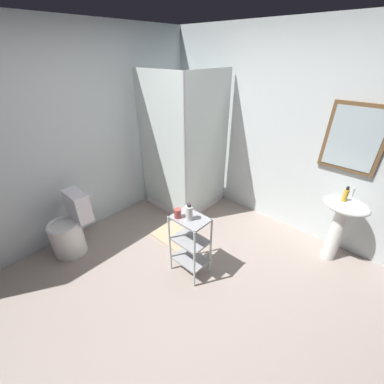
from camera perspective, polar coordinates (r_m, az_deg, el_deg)
The scene contains 12 objects.
ground_plane at distance 2.75m, azimuth -1.09°, elevation -22.53°, with size 4.20×4.20×0.02m, color gray.
wall_back at distance 3.39m, azimuth 21.32°, elevation 12.30°, with size 4.20×0.14×2.50m.
wall_left at distance 3.37m, azimuth -25.42°, elevation 11.33°, with size 0.10×4.20×2.50m, color silver.
shower_stall at distance 3.76m, azimuth -1.73°, elevation 3.07°, with size 0.92×0.92×2.00m.
pedestal_sink at distance 3.16m, azimuth 31.62°, elevation -5.23°, with size 0.46×0.37×0.81m.
sink_faucet at distance 3.14m, azimuth 33.49°, elevation -0.03°, with size 0.03×0.03×0.10m, color silver.
toilet at distance 3.31m, azimuth -26.64°, elevation -7.86°, with size 0.37×0.49×0.76m.
storage_cart at distance 2.62m, azimuth -0.42°, elevation -11.45°, with size 0.38×0.28×0.74m.
hand_soap_bottle at distance 2.99m, azimuth 32.29°, elevation -0.54°, with size 0.05×0.05×0.17m.
lotion_bottle_white at distance 2.37m, azimuth -0.67°, elevation -4.83°, with size 0.07×0.07×0.18m.
rinse_cup at distance 2.42m, azimuth -3.38°, elevation -4.99°, with size 0.07×0.07×0.10m, color #B24742.
bath_mat at distance 3.34m, azimuth -3.82°, elevation -10.35°, with size 0.60×0.40×0.02m, color tan.
Camera 1 is at (1.16, -1.20, 2.18)m, focal length 22.77 mm.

